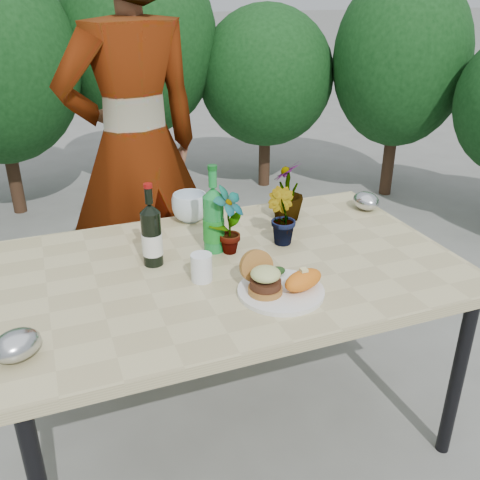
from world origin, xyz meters
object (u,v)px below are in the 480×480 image
object	(u,v)px
person	(136,149)
wine_bottle	(152,236)
patio_table	(232,278)
dinner_plate	(281,291)

from	to	relation	value
person	wine_bottle	bearing A→B (deg)	69.12
patio_table	person	distance (m)	0.92
wine_bottle	person	world-z (taller)	person
dinner_plate	wine_bottle	bearing A→B (deg)	134.11
wine_bottle	person	distance (m)	0.78
person	dinner_plate	bearing A→B (deg)	88.57
patio_table	wine_bottle	size ratio (longest dim) A/B	5.32
patio_table	wine_bottle	distance (m)	0.33
wine_bottle	patio_table	bearing A→B (deg)	-25.94
dinner_plate	person	size ratio (longest dim) A/B	0.15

